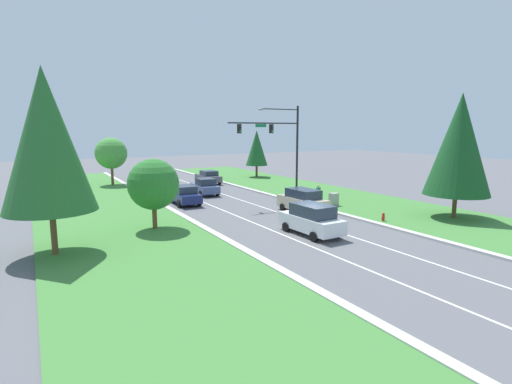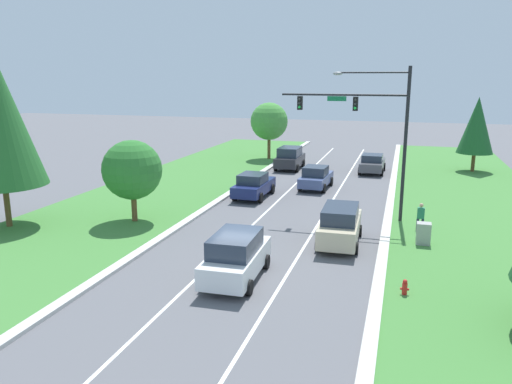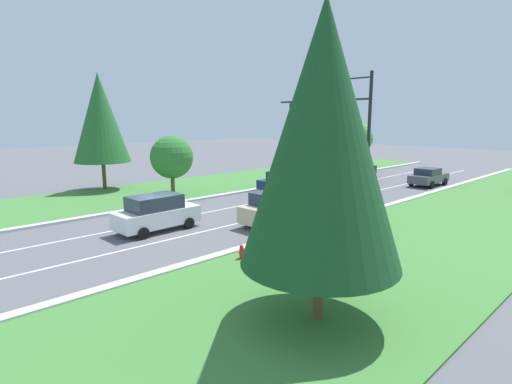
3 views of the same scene
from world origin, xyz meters
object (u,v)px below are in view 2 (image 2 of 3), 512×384
conifer_far_right_tree (477,125)px  oak_far_left_tree (132,170)px  charcoal_suv (290,158)px  utility_cabinet (423,234)px  white_suv (236,256)px  pedestrian (421,217)px  fire_hydrant (405,288)px  oak_near_left_tree (269,121)px  navy_sedan (254,185)px  champagne_suv (340,225)px  graphite_sedan (372,163)px  slate_blue_sedan (316,177)px  traffic_signal_mast (371,121)px

conifer_far_right_tree → oak_far_left_tree: 30.87m
conifer_far_right_tree → charcoal_suv: bearing=-168.9°
utility_cabinet → white_suv: bearing=-138.6°
pedestrian → fire_hydrant: pedestrian is taller
pedestrian → oak_near_left_tree: oak_near_left_tree is taller
navy_sedan → champagne_suv: champagne_suv is taller
navy_sedan → oak_far_left_tree: (-4.91, -7.92, 2.23)m
pedestrian → graphite_sedan: bearing=-76.8°
slate_blue_sedan → oak_far_left_tree: 14.95m
navy_sedan → oak_far_left_tree: 9.58m
slate_blue_sedan → white_suv: 18.35m
navy_sedan → charcoal_suv: (-0.03, 11.61, 0.17)m
navy_sedan → oak_near_left_tree: oak_near_left_tree is taller
utility_cabinet → oak_far_left_tree: bearing=-178.5°
graphite_sedan → oak_far_left_tree: bearing=-120.8°
white_suv → utility_cabinet: (7.67, 6.77, -0.43)m
navy_sedan → conifer_far_right_tree: 22.03m
graphite_sedan → oak_far_left_tree: 23.46m
white_suv → oak_far_left_tree: oak_far_left_tree is taller
traffic_signal_mast → navy_sedan: (-8.12, 3.43, -4.99)m
champagne_suv → conifer_far_right_tree: 24.99m
champagne_suv → oak_far_left_tree: size_ratio=0.99×
traffic_signal_mast → charcoal_suv: 17.76m
traffic_signal_mast → champagne_suv: bearing=-101.2°
slate_blue_sedan → oak_near_left_tree: oak_near_left_tree is taller
fire_hydrant → conifer_far_right_tree: bearing=78.9°
fire_hydrant → charcoal_suv: bearing=112.1°
champagne_suv → oak_near_left_tree: (-10.47, 24.87, 2.90)m
charcoal_suv → white_suv: size_ratio=0.96×
charcoal_suv → graphite_sedan: bearing=2.2°
pedestrian → conifer_far_right_tree: 21.01m
white_suv → pedestrian: white_suv is taller
oak_near_left_tree → fire_hydrant: bearing=-65.8°
utility_cabinet → fire_hydrant: size_ratio=1.69×
champagne_suv → fire_hydrant: 6.53m
slate_blue_sedan → oak_near_left_tree: (-7.06, 12.40, 3.04)m
white_suv → fire_hydrant: (6.82, 0.24, -0.67)m
champagne_suv → fire_hydrant: (3.24, -5.63, -0.66)m
graphite_sedan → oak_near_left_tree: oak_near_left_tree is taller
white_suv → conifer_far_right_tree: conifer_far_right_tree is taller
conifer_far_right_tree → fire_hydrant: bearing=-101.1°
oak_near_left_tree → champagne_suv: bearing=-67.2°
fire_hydrant → oak_far_left_tree: (-15.28, 6.10, 2.77)m
navy_sedan → white_suv: (3.55, -14.26, 0.14)m
slate_blue_sedan → graphite_sedan: slate_blue_sedan is taller
utility_cabinet → charcoal_suv: bearing=120.5°
traffic_signal_mast → fire_hydrant: (2.26, -10.59, -5.52)m
slate_blue_sedan → white_suv: size_ratio=0.94×
navy_sedan → pedestrian: navy_sedan is taller
white_suv → conifer_far_right_tree: (12.48, 29.01, 3.17)m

